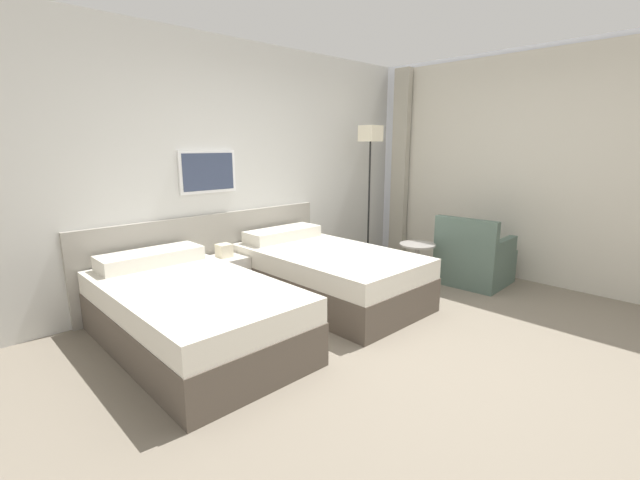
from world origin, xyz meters
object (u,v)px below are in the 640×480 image
Objects in this scene: nightstand at (225,277)px; side_table at (417,257)px; bed_near_window at (327,274)px; floor_lamp at (370,150)px; bed_near_door at (191,313)px; armchair at (474,261)px.

nightstand is 2.17m from side_table.
bed_near_window is 1.07m from nightstand.
floor_lamp is at bearing 22.73° from bed_near_window.
side_table is (-0.25, -0.95, -1.19)m from floor_lamp.
floor_lamp is (2.87, 0.56, 1.26)m from bed_near_door.
floor_lamp reaches higher than bed_near_window.
armchair is at bearing -32.87° from nightstand.
bed_near_window is at bearing 0.00° from bed_near_door.
side_table is 0.61× the size of armchair.
armchair is at bearing -26.34° from bed_near_window.
bed_near_door is 1.07m from nightstand.
armchair reaches higher than bed_near_door.
bed_near_door is at bearing -136.01° from nightstand.
bed_near_door is at bearing 180.00° from bed_near_window.
bed_near_door reaches higher than side_table.
nightstand is at bearing 174.85° from floor_lamp.
bed_near_door is 3.97× the size of side_table.
armchair is at bearing -36.73° from side_table.
bed_near_window is at bearing -157.27° from floor_lamp.
nightstand reaches higher than side_table.
bed_near_door is 3.29× the size of nightstand.
nightstand is at bearing 43.99° from bed_near_door.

